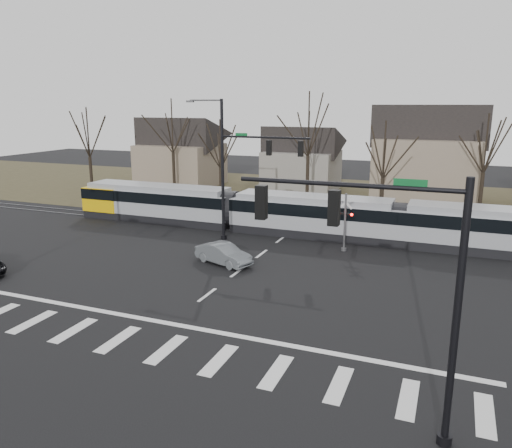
% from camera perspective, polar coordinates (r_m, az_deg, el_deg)
% --- Properties ---
extents(ground, '(140.00, 140.00, 0.00)m').
position_cam_1_polar(ground, '(25.16, -7.71, -9.60)').
color(ground, black).
extents(grass_verge, '(140.00, 28.00, 0.01)m').
position_cam_1_polar(grass_verge, '(54.22, 9.04, 2.94)').
color(grass_verge, '#38331E').
rests_on(grass_verge, ground).
extents(crosswalk, '(27.00, 2.60, 0.01)m').
position_cam_1_polar(crosswalk, '(22.10, -12.92, -13.25)').
color(crosswalk, silver).
rests_on(crosswalk, ground).
extents(stop_line, '(28.00, 0.35, 0.01)m').
position_cam_1_polar(stop_line, '(23.75, -9.87, -11.13)').
color(stop_line, silver).
rests_on(stop_line, ground).
extents(lane_dashes, '(0.18, 30.00, 0.01)m').
position_cam_1_polar(lane_dashes, '(39.12, 3.80, -1.03)').
color(lane_dashes, silver).
rests_on(lane_dashes, ground).
extents(rail_pair, '(90.00, 1.52, 0.06)m').
position_cam_1_polar(rail_pair, '(38.93, 3.71, -1.07)').
color(rail_pair, '#59595E').
rests_on(rail_pair, ground).
extents(tram, '(40.84, 3.03, 3.10)m').
position_cam_1_polar(tram, '(38.25, 6.30, 1.17)').
color(tram, gray).
rests_on(tram, ground).
extents(sedan, '(3.87, 4.81, 1.30)m').
position_cam_1_polar(sedan, '(31.50, -3.73, -3.44)').
color(sedan, slate).
rests_on(sedan, ground).
extents(signal_pole_near_right, '(6.72, 0.44, 8.00)m').
position_cam_1_polar(signal_pole_near_right, '(14.88, 15.05, -5.25)').
color(signal_pole_near_right, black).
rests_on(signal_pole_near_right, ground).
extents(signal_pole_far, '(9.28, 0.44, 10.20)m').
position_cam_1_polar(signal_pole_far, '(35.67, -1.52, 6.89)').
color(signal_pole_far, black).
rests_on(signal_pole_far, ground).
extents(rail_crossing_signal, '(1.08, 0.36, 4.00)m').
position_cam_1_polar(rail_crossing_signal, '(34.43, 10.12, -0.02)').
color(rail_crossing_signal, '#59595B').
rests_on(rail_crossing_signal, ground).
extents(tree_row, '(59.20, 7.20, 10.00)m').
position_cam_1_polar(tree_row, '(47.29, 10.01, 7.48)').
color(tree_row, black).
rests_on(tree_row, ground).
extents(house_a, '(9.72, 8.64, 8.60)m').
position_cam_1_polar(house_a, '(62.83, -8.64, 8.50)').
color(house_a, '#7E6E5B').
rests_on(house_a, ground).
extents(house_b, '(8.64, 7.56, 7.65)m').
position_cam_1_polar(house_b, '(58.75, 5.27, 7.77)').
color(house_b, gray).
rests_on(house_b, ground).
extents(house_c, '(10.80, 8.64, 10.10)m').
position_cam_1_polar(house_c, '(53.31, 19.05, 7.87)').
color(house_c, '#7E6E5B').
rests_on(house_c, ground).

